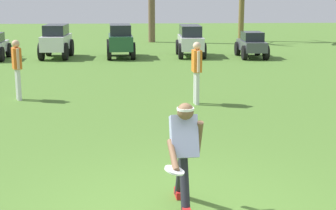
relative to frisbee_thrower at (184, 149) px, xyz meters
name	(u,v)px	position (x,y,z in m)	size (l,w,h in m)	color
frisbee_thrower	(184,149)	(0.00, 0.00, 0.00)	(0.47, 1.11, 1.43)	#23232D
frisbee_in_flight	(174,170)	(-0.16, -0.55, -0.08)	(0.29, 0.29, 0.09)	white
teammate_near_sideline	(197,67)	(0.85, 6.32, 0.14)	(0.23, 0.50, 1.56)	silver
teammate_midfield	(17,64)	(-3.71, 7.08, 0.14)	(0.31, 0.48, 1.56)	silver
parked_car_slot_b	(56,40)	(-4.08, 15.80, -0.06)	(1.20, 2.37, 1.40)	silver
parked_car_slot_c	(120,40)	(-1.38, 15.78, -0.06)	(1.31, 2.41, 1.40)	#235133
parked_car_slot_d	(190,40)	(1.64, 16.00, -0.08)	(1.15, 2.40, 1.34)	silver
parked_car_slot_e	(252,44)	(4.21, 15.45, -0.24)	(1.09, 2.20, 1.10)	#474C51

